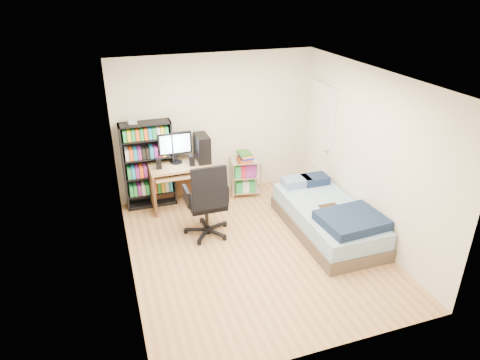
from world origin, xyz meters
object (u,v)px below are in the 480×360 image
object	(u,v)px
office_chair	(207,213)
media_shelf	(148,164)
bed	(328,218)
computer_desk	(186,167)

from	to	relation	value
office_chair	media_shelf	bearing A→B (deg)	118.08
media_shelf	bed	size ratio (longest dim) A/B	0.76
media_shelf	bed	world-z (taller)	media_shelf
office_chair	bed	distance (m)	1.85
computer_desk	media_shelf	bearing A→B (deg)	165.23
office_chair	bed	size ratio (longest dim) A/B	0.59
media_shelf	office_chair	world-z (taller)	media_shelf
computer_desk	bed	distance (m)	2.49
media_shelf	computer_desk	size ratio (longest dim) A/B	1.19
media_shelf	computer_desk	xyz separation A→B (m)	(0.61, -0.16, -0.06)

